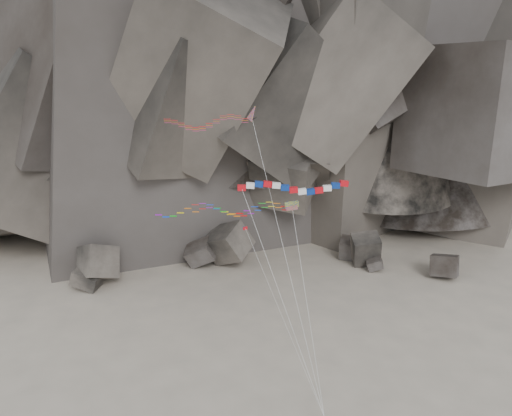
{
  "coord_description": "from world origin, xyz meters",
  "views": [
    {
      "loc": [
        -2.53,
        -47.11,
        34.47
      ],
      "look_at": [
        -0.03,
        6.0,
        19.54
      ],
      "focal_mm": 35.0,
      "sensor_mm": 36.0,
      "label": 1
    }
  ],
  "objects_px": {
    "parafoil_kite": "(219,209)",
    "pennant_kite": "(262,268)",
    "delta_kite": "(203,122)",
    "banner_kite": "(293,188)"
  },
  "relations": [
    {
      "from": "delta_kite",
      "to": "pennant_kite",
      "type": "height_order",
      "value": "delta_kite"
    },
    {
      "from": "delta_kite",
      "to": "parafoil_kite",
      "type": "distance_m",
      "value": 9.44
    },
    {
      "from": "delta_kite",
      "to": "pennant_kite",
      "type": "distance_m",
      "value": 16.6
    },
    {
      "from": "parafoil_kite",
      "to": "pennant_kite",
      "type": "distance_m",
      "value": 7.66
    },
    {
      "from": "parafoil_kite",
      "to": "pennant_kite",
      "type": "bearing_deg",
      "value": -21.04
    },
    {
      "from": "delta_kite",
      "to": "parafoil_kite",
      "type": "bearing_deg",
      "value": -81.3
    },
    {
      "from": "banner_kite",
      "to": "pennant_kite",
      "type": "relative_size",
      "value": 1.35
    },
    {
      "from": "delta_kite",
      "to": "banner_kite",
      "type": "xyz_separation_m",
      "value": [
        8.95,
        -5.78,
        -5.9
      ]
    },
    {
      "from": "banner_kite",
      "to": "parafoil_kite",
      "type": "distance_m",
      "value": 8.07
    },
    {
      "from": "pennant_kite",
      "to": "delta_kite",
      "type": "bearing_deg",
      "value": 111.98
    }
  ]
}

